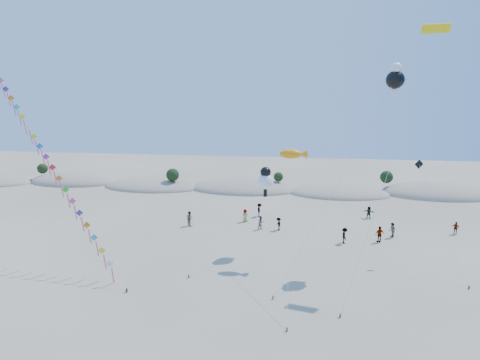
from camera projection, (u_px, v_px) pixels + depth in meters
The scene contains 9 objects.
ground at pixel (153, 356), 25.56m from camera, with size 160.00×160.00×0.00m, color gray.
dune_ridge at pixel (249, 188), 69.05m from camera, with size 145.30×11.49×5.57m.
kite_train at pixel (41, 148), 39.54m from camera, with size 21.45×13.30×21.09m.
fish_kite at pixel (294, 154), 38.75m from camera, with size 2.68×13.89×11.03m.
cartoon_kite_low at pixel (265, 180), 41.05m from camera, with size 7.14×8.45×8.97m.
cartoon_kite_high at pixel (395, 78), 37.70m from camera, with size 11.64×11.74×19.14m.
parafoil_kite at pixel (434, 34), 34.77m from camera, with size 9.38×11.74×22.25m.
dark_kite at pixel (432, 196), 37.85m from camera, with size 3.44×7.23×9.96m.
beachgoers at pixel (307, 222), 48.97m from camera, with size 32.84×10.74×1.87m.
Camera 1 is at (8.61, -21.55, 16.49)m, focal length 30.00 mm.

